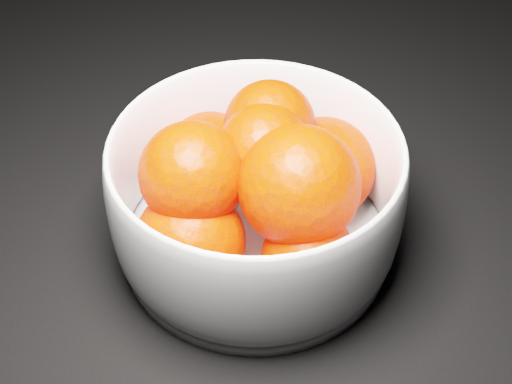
% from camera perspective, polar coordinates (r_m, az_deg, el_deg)
% --- Properties ---
extents(ground, '(3.00, 3.00, 0.00)m').
position_cam_1_polar(ground, '(0.92, -7.77, 11.29)').
color(ground, black).
rests_on(ground, ground).
extents(bowl, '(0.25, 0.25, 0.12)m').
position_cam_1_polar(bowl, '(0.61, -0.00, -0.42)').
color(bowl, silver).
rests_on(bowl, ground).
extents(orange_pile, '(0.21, 0.22, 0.15)m').
position_cam_1_polar(orange_pile, '(0.60, 0.17, 0.80)').
color(orange_pile, '#FF2000').
rests_on(orange_pile, bowl).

